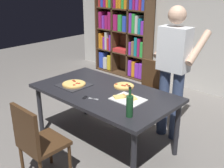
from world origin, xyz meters
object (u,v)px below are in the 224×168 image
object	(u,v)px
chair_near_camera	(36,140)
person_serving_pizza	(174,66)
chair_far_side	(149,87)
kitchen_scissors	(88,98)
second_pizza_plain	(124,86)
dining_table	(104,96)
bookshelf	(124,31)
pepperoni_pizza_on_tray	(74,84)
wine_bottle	(130,106)

from	to	relation	value
chair_near_camera	person_serving_pizza	size ratio (longest dim) A/B	0.51
chair_far_side	person_serving_pizza	bearing A→B (deg)	-23.72
kitchen_scissors	second_pizza_plain	xyz separation A→B (m)	(0.07, 0.56, 0.01)
kitchen_scissors	chair_far_side	bearing A→B (deg)	90.92
kitchen_scissors	dining_table	bearing A→B (deg)	94.14
bookshelf	pepperoni_pizza_on_tray	bearing A→B (deg)	-62.88
person_serving_pizza	chair_far_side	bearing A→B (deg)	156.28
pepperoni_pizza_on_tray	kitchen_scissors	bearing A→B (deg)	-19.79
chair_far_side	person_serving_pizza	world-z (taller)	person_serving_pizza
chair_near_camera	kitchen_scissors	xyz separation A→B (m)	(0.02, 0.70, 0.24)
chair_near_camera	person_serving_pizza	distance (m)	1.88
dining_table	bookshelf	bearing A→B (deg)	125.55
dining_table	kitchen_scissors	xyz separation A→B (m)	(0.02, -0.28, 0.07)
second_pizza_plain	chair_near_camera	bearing A→B (deg)	-94.06
person_serving_pizza	kitchen_scissors	size ratio (longest dim) A/B	8.83
bookshelf	pepperoni_pizza_on_tray	world-z (taller)	bookshelf
dining_table	wine_bottle	size ratio (longest dim) A/B	5.64
pepperoni_pizza_on_tray	wine_bottle	bearing A→B (deg)	-9.42
person_serving_pizza	chair_near_camera	bearing A→B (deg)	-106.02
chair_near_camera	second_pizza_plain	size ratio (longest dim) A/B	3.47
dining_table	kitchen_scissors	world-z (taller)	kitchen_scissors
chair_far_side	pepperoni_pizza_on_tray	bearing A→B (deg)	-110.54
chair_near_camera	wine_bottle	size ratio (longest dim) A/B	2.85
dining_table	chair_near_camera	bearing A→B (deg)	-90.00
kitchen_scissors	bookshelf	bearing A→B (deg)	122.87
dining_table	kitchen_scissors	size ratio (longest dim) A/B	8.99
chair_far_side	kitchen_scissors	bearing A→B (deg)	-89.08
person_serving_pizza	second_pizza_plain	world-z (taller)	person_serving_pizza
pepperoni_pizza_on_tray	chair_far_side	bearing A→B (deg)	69.46
bookshelf	person_serving_pizza	world-z (taller)	bookshelf
dining_table	person_serving_pizza	bearing A→B (deg)	56.68
dining_table	wine_bottle	world-z (taller)	wine_bottle
chair_far_side	bookshelf	distance (m)	2.24
chair_near_camera	second_pizza_plain	bearing A→B (deg)	85.94
chair_far_side	wine_bottle	bearing A→B (deg)	-63.07
bookshelf	kitchen_scissors	world-z (taller)	bookshelf
wine_bottle	kitchen_scissors	bearing A→B (deg)	178.14
kitchen_scissors	second_pizza_plain	distance (m)	0.56
dining_table	chair_near_camera	world-z (taller)	chair_near_camera
chair_near_camera	chair_far_side	xyz separation A→B (m)	(0.00, 1.97, 0.00)
chair_far_side	person_serving_pizza	size ratio (longest dim) A/B	0.51
bookshelf	wine_bottle	world-z (taller)	bookshelf
dining_table	pepperoni_pizza_on_tray	world-z (taller)	pepperoni_pizza_on_tray
dining_table	pepperoni_pizza_on_tray	xyz separation A→B (m)	(-0.42, -0.13, 0.08)
dining_table	kitchen_scissors	distance (m)	0.29
dining_table	chair_near_camera	size ratio (longest dim) A/B	1.98
chair_far_side	bookshelf	world-z (taller)	bookshelf
kitchen_scissors	chair_near_camera	bearing A→B (deg)	-91.67
dining_table	pepperoni_pizza_on_tray	size ratio (longest dim) A/B	4.92
chair_far_side	wine_bottle	distance (m)	1.48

